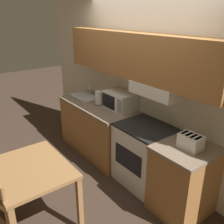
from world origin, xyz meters
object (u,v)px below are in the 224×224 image
Objects in this scene: stove_range at (144,155)px; paper_towel_roll at (99,98)px; toaster at (191,142)px; sink_basin at (84,97)px; microwave at (120,101)px; dining_table at (31,176)px.

paper_towel_roll is (-1.10, -0.02, 0.55)m from stove_range.
toaster is at bearing -0.49° from stove_range.
toaster is 1.80m from paper_towel_roll.
sink_basin reaches higher than paper_towel_roll.
microwave is 0.40m from paper_towel_roll.
stove_range is at bearing 81.86° from dining_table.
sink_basin is at bearing 131.60° from dining_table.
stove_range is 3.87× the size of paper_towel_roll.
toaster reaches higher than stove_range.
microwave is at bearing 22.36° from paper_towel_roll.
dining_table is (-0.22, -1.52, 0.19)m from stove_range.
sink_basin reaches higher than toaster.
sink_basin reaches higher than stove_range.
toaster is 2.25m from sink_basin.
stove_range is 1.54m from dining_table.
stove_range is at bearing 0.78° from sink_basin.
stove_range is at bearing -10.34° from microwave.
microwave is at bearing 174.46° from toaster.
microwave reaches higher than stove_range.
stove_range is 1.59× the size of sink_basin.
sink_basin is at bearing -179.22° from stove_range.
toaster reaches higher than dining_table.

